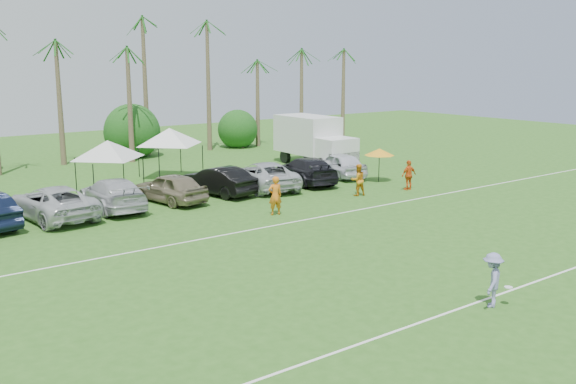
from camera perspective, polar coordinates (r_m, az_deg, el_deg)
ground at (r=19.56m, az=17.77°, el=-12.29°), size 120.00×120.00×0.00m
field_lines at (r=24.67m, az=2.45°, el=-6.66°), size 80.00×12.10×0.01m
palm_tree_5 at (r=50.36m, az=-20.03°, el=11.67°), size 2.40×2.40×9.90m
palm_tree_6 at (r=51.69m, az=-15.76°, el=12.86°), size 2.40×2.40×10.90m
palm_tree_7 at (r=53.31m, az=-11.69°, el=13.92°), size 2.40×2.40×11.90m
palm_tree_8 at (r=55.59m, az=-6.82°, el=11.31°), size 2.40×2.40×8.90m
palm_tree_9 at (r=58.26m, az=-2.49°, el=12.25°), size 2.40×2.40×9.90m
palm_tree_10 at (r=61.23m, az=1.48°, el=13.04°), size 2.40×2.40×10.90m
palm_tree_11 at (r=63.80m, az=4.39°, el=13.72°), size 2.40×2.40×11.90m
bush_tree_2 at (r=53.69m, az=-13.72°, el=4.97°), size 4.00×4.00×4.00m
bush_tree_3 at (r=58.30m, az=-4.62°, el=5.77°), size 4.00×4.00×4.00m
sideline_player_a at (r=32.52m, az=-1.15°, el=-0.33°), size 0.82×0.63×2.00m
sideline_player_b at (r=37.39m, az=6.24°, el=1.08°), size 1.05×0.91×1.85m
sideline_player_c at (r=39.50m, az=10.69°, el=1.48°), size 1.10×0.53×1.82m
box_truck at (r=47.77m, az=2.36°, el=4.68°), size 2.90×7.13×3.64m
canopy_tent_left at (r=38.76m, az=-15.76°, el=4.44°), size 4.57×4.57×3.70m
canopy_tent_right at (r=43.25m, az=-10.51°, el=5.61°), size 4.81×4.81×3.90m
market_umbrella at (r=41.71m, az=8.13°, el=3.54°), size 1.94×1.94×2.17m
frisbee_player at (r=21.60m, az=17.70°, el=-7.46°), size 1.32×1.15×1.78m
parked_car_2 at (r=33.78m, az=-20.18°, el=-0.89°), size 3.34×6.22×1.66m
parked_car_3 at (r=35.02m, az=-15.32°, el=-0.16°), size 2.67×5.85×1.66m
parked_car_4 at (r=36.01m, az=-10.43°, el=0.38°), size 2.84×5.15×1.66m
parked_car_5 at (r=37.68m, az=-6.25°, el=1.01°), size 2.70×5.28×1.66m
parked_car_6 at (r=39.23m, az=-2.12°, el=1.49°), size 4.00×6.43×1.66m
parked_car_7 at (r=41.03m, az=1.62°, el=1.95°), size 3.51×6.09×1.66m
parked_car_8 at (r=43.36m, az=4.59°, el=2.44°), size 2.94×5.17×1.66m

